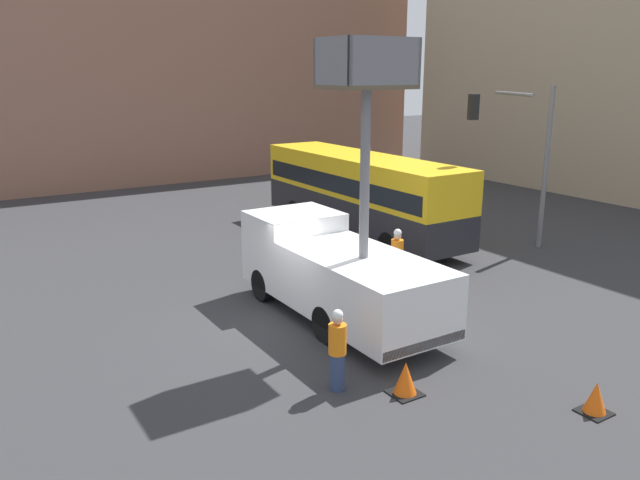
{
  "coord_description": "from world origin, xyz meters",
  "views": [
    {
      "loc": [
        -7.8,
        -13.59,
        6.55
      ],
      "look_at": [
        1.08,
        0.53,
        2.01
      ],
      "focal_mm": 35.0,
      "sensor_mm": 36.0,
      "label": 1
    }
  ],
  "objects_px": {
    "city_bus": "(361,189)",
    "road_worker_directing": "(397,258)",
    "traffic_light_pole": "(521,141)",
    "traffic_cone_mid_road": "(405,379)",
    "traffic_cone_near_truck": "(596,399)",
    "utility_truck": "(336,267)",
    "road_worker_near_truck": "(337,350)"
  },
  "relations": [
    {
      "from": "utility_truck",
      "to": "traffic_cone_near_truck",
      "type": "relative_size",
      "value": 10.97
    },
    {
      "from": "utility_truck",
      "to": "traffic_cone_mid_road",
      "type": "bearing_deg",
      "value": -104.59
    },
    {
      "from": "city_bus",
      "to": "road_worker_near_truck",
      "type": "distance_m",
      "value": 12.98
    },
    {
      "from": "traffic_cone_near_truck",
      "to": "utility_truck",
      "type": "bearing_deg",
      "value": 102.94
    },
    {
      "from": "traffic_light_pole",
      "to": "road_worker_directing",
      "type": "distance_m",
      "value": 7.4
    },
    {
      "from": "traffic_light_pole",
      "to": "traffic_cone_mid_road",
      "type": "distance_m",
      "value": 13.03
    },
    {
      "from": "road_worker_near_truck",
      "to": "traffic_cone_mid_road",
      "type": "bearing_deg",
      "value": -72.25
    },
    {
      "from": "city_bus",
      "to": "traffic_cone_near_truck",
      "type": "height_order",
      "value": "city_bus"
    },
    {
      "from": "city_bus",
      "to": "traffic_cone_mid_road",
      "type": "bearing_deg",
      "value": 155.84
    },
    {
      "from": "utility_truck",
      "to": "road_worker_near_truck",
      "type": "distance_m",
      "value": 4.06
    },
    {
      "from": "traffic_light_pole",
      "to": "road_worker_near_truck",
      "type": "bearing_deg",
      "value": -154.69
    },
    {
      "from": "city_bus",
      "to": "road_worker_directing",
      "type": "relative_size",
      "value": 5.71
    },
    {
      "from": "city_bus",
      "to": "utility_truck",
      "type": "bearing_deg",
      "value": 147.5
    },
    {
      "from": "utility_truck",
      "to": "road_worker_near_truck",
      "type": "relative_size",
      "value": 4.02
    },
    {
      "from": "utility_truck",
      "to": "city_bus",
      "type": "distance_m",
      "value": 8.95
    },
    {
      "from": "traffic_light_pole",
      "to": "road_worker_directing",
      "type": "bearing_deg",
      "value": -170.05
    },
    {
      "from": "city_bus",
      "to": "road_worker_near_truck",
      "type": "relative_size",
      "value": 5.94
    },
    {
      "from": "city_bus",
      "to": "traffic_light_pole",
      "type": "distance_m",
      "value": 6.4
    },
    {
      "from": "city_bus",
      "to": "traffic_cone_near_truck",
      "type": "xyz_separation_m",
      "value": [
        -4.16,
        -13.72,
        -1.6
      ]
    },
    {
      "from": "road_worker_near_truck",
      "to": "traffic_cone_mid_road",
      "type": "height_order",
      "value": "road_worker_near_truck"
    },
    {
      "from": "city_bus",
      "to": "road_worker_near_truck",
      "type": "bearing_deg",
      "value": 149.56
    },
    {
      "from": "road_worker_directing",
      "to": "traffic_cone_near_truck",
      "type": "height_order",
      "value": "road_worker_directing"
    },
    {
      "from": "utility_truck",
      "to": "traffic_light_pole",
      "type": "distance_m",
      "value": 10.14
    },
    {
      "from": "utility_truck",
      "to": "road_worker_directing",
      "type": "xyz_separation_m",
      "value": [
        2.94,
        1.04,
        -0.5
      ]
    },
    {
      "from": "traffic_light_pole",
      "to": "road_worker_near_truck",
      "type": "xyz_separation_m",
      "value": [
        -11.76,
        -5.56,
        -3.16
      ]
    },
    {
      "from": "traffic_cone_mid_road",
      "to": "traffic_cone_near_truck",
      "type": "bearing_deg",
      "value": -43.72
    },
    {
      "from": "utility_truck",
      "to": "traffic_light_pole",
      "type": "relative_size",
      "value": 1.2
    },
    {
      "from": "traffic_cone_near_truck",
      "to": "road_worker_near_truck",
      "type": "bearing_deg",
      "value": 137.24
    },
    {
      "from": "city_bus",
      "to": "traffic_light_pole",
      "type": "relative_size",
      "value": 1.78
    },
    {
      "from": "traffic_cone_near_truck",
      "to": "traffic_cone_mid_road",
      "type": "relative_size",
      "value": 0.92
    },
    {
      "from": "traffic_cone_mid_road",
      "to": "utility_truck",
      "type": "bearing_deg",
      "value": 75.41
    },
    {
      "from": "utility_truck",
      "to": "road_worker_directing",
      "type": "height_order",
      "value": "utility_truck"
    }
  ]
}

